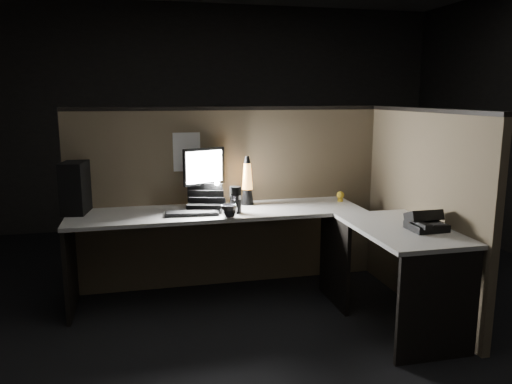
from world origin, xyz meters
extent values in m
plane|color=black|center=(0.00, 0.00, 0.00)|extent=(6.00, 6.00, 0.00)
plane|color=#282623|center=(0.00, 3.00, 1.35)|extent=(6.00, 0.00, 6.00)
cube|color=brown|center=(0.00, 0.93, 0.75)|extent=(2.66, 0.06, 1.50)
cube|color=brown|center=(1.33, 0.10, 0.75)|extent=(0.06, 1.66, 1.50)
cube|color=beige|center=(-0.15, 0.60, 0.71)|extent=(2.30, 0.60, 0.03)
cube|color=beige|center=(1.00, -0.20, 0.71)|extent=(0.60, 1.00, 0.03)
cube|color=black|center=(-1.28, 0.60, 0.35)|extent=(0.03, 0.55, 0.70)
cube|color=black|center=(1.00, -0.68, 0.35)|extent=(0.55, 0.03, 0.70)
cube|color=black|center=(0.72, 0.30, 0.35)|extent=(0.03, 0.55, 0.70)
cube|color=black|center=(-1.22, 0.81, 0.93)|extent=(0.23, 0.40, 0.40)
cylinder|color=black|center=(-0.23, 0.77, 0.74)|extent=(0.16, 0.16, 0.01)
cube|color=black|center=(-0.23, 0.79, 0.83)|extent=(0.05, 0.05, 0.18)
cube|color=black|center=(-0.23, 0.78, 1.06)|extent=(0.35, 0.17, 0.30)
cube|color=white|center=(-0.23, 0.76, 1.06)|extent=(0.30, 0.13, 0.26)
cube|color=black|center=(-0.37, 0.50, 0.74)|extent=(0.41, 0.16, 0.02)
ellipsoid|color=black|center=(-0.19, 0.48, 0.75)|extent=(0.09, 0.08, 0.03)
cube|color=white|center=(-0.14, 0.84, 0.74)|extent=(0.04, 0.05, 0.03)
cylinder|color=white|center=(-0.14, 0.84, 0.85)|extent=(0.01, 0.01, 0.17)
cylinder|color=white|center=(-0.14, 0.78, 0.93)|extent=(0.01, 0.12, 0.01)
sphere|color=white|center=(-0.14, 0.71, 0.93)|extent=(0.04, 0.04, 0.04)
cube|color=black|center=(-0.23, 0.66, 0.76)|extent=(0.34, 0.32, 0.06)
cube|color=black|center=(-0.23, 0.62, 0.80)|extent=(0.28, 0.10, 0.10)
cube|color=black|center=(-0.23, 0.75, 0.85)|extent=(0.28, 0.10, 0.19)
cone|color=black|center=(0.12, 0.77, 0.79)|extent=(0.11, 0.11, 0.13)
cone|color=#EB963E|center=(0.12, 0.77, 0.97)|extent=(0.09, 0.09, 0.22)
sphere|color=#8E3914|center=(0.12, 0.77, 0.90)|extent=(0.04, 0.04, 0.04)
sphere|color=#8E3914|center=(0.12, 0.77, 0.98)|extent=(0.03, 0.03, 0.03)
cone|color=black|center=(0.12, 0.77, 1.10)|extent=(0.06, 0.06, 0.06)
cylinder|color=black|center=(-0.03, 0.49, 0.83)|extent=(0.09, 0.09, 0.21)
imported|color=#BABAC1|center=(-0.11, 0.34, 0.78)|extent=(0.15, 0.15, 0.10)
sphere|color=gold|center=(0.92, 0.69, 0.79)|extent=(0.06, 0.06, 0.06)
cube|color=white|center=(-0.36, 0.90, 1.16)|extent=(0.22, 0.00, 0.32)
cube|color=black|center=(1.12, -0.30, 0.76)|extent=(0.24, 0.21, 0.05)
cube|color=black|center=(1.12, -0.26, 0.82)|extent=(0.24, 0.14, 0.11)
cube|color=black|center=(1.05, -0.35, 0.79)|extent=(0.05, 0.17, 0.04)
cube|color=#3F3F42|center=(1.18, -0.33, 0.78)|extent=(0.10, 0.10, 0.00)
camera|label=1|loc=(-0.73, -3.20, 1.62)|focal=35.00mm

